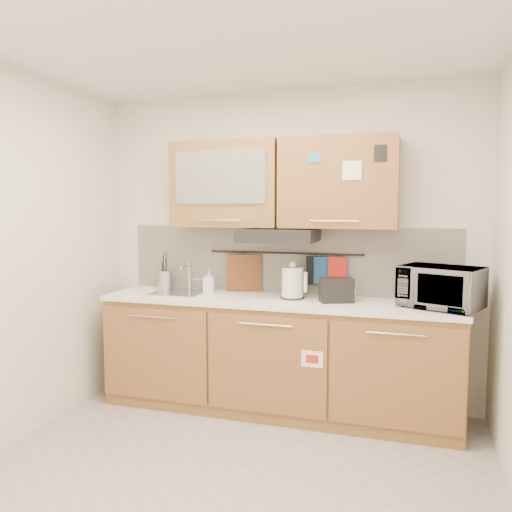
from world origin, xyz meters
The scene contains 19 objects.
floor centered at (0.00, 0.00, 0.00)m, with size 3.20×3.20×0.00m, color #9E9993.
ceiling centered at (0.00, 0.00, 2.60)m, with size 3.20×3.20×0.00m, color white.
wall_back centered at (0.00, 1.50, 1.30)m, with size 3.20×3.20×0.00m, color silver.
base_cabinet centered at (0.00, 1.19, 0.41)m, with size 2.80×0.64×0.88m.
countertop centered at (0.00, 1.19, 0.90)m, with size 2.82×0.62×0.04m, color white.
backsplash centered at (0.00, 1.49, 1.20)m, with size 2.80×0.02×0.56m, color silver.
upper_cabinets centered at (0.00, 1.32, 1.83)m, with size 1.82×0.37×0.70m.
range_hood centered at (0.00, 1.25, 1.42)m, with size 0.60×0.46×0.10m, color black.
sink centered at (-0.85, 1.21, 0.92)m, with size 0.42×0.40×0.26m.
utensil_rail centered at (0.00, 1.45, 1.26)m, with size 0.02×0.02×1.30m, color black.
utensil_crock centered at (-1.06, 1.35, 1.01)m, with size 0.14×0.14×0.33m.
kettle centered at (0.12, 1.23, 1.04)m, with size 0.21×0.19×0.30m.
toaster centered at (0.48, 1.17, 1.02)m, with size 0.28×0.23×0.19m.
microwave centered at (1.22, 1.17, 1.07)m, with size 0.54×0.37×0.30m, color #999999.
soap_bottle centered at (-0.63, 1.31, 1.02)m, with size 0.09×0.09×0.20m, color #999999.
cutting_board centered at (-0.35, 1.44, 1.05)m, with size 0.30×0.02×0.38m, color brown.
oven_mitt centered at (0.32, 1.44, 1.13)m, with size 0.13×0.03×0.22m, color navy.
dark_pouch centered at (0.26, 1.44, 1.13)m, with size 0.15×0.04×0.23m, color black.
pot_holder centered at (0.45, 1.44, 1.15)m, with size 0.15×0.02×0.18m, color red.
Camera 1 is at (0.99, -2.60, 1.63)m, focal length 35.00 mm.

